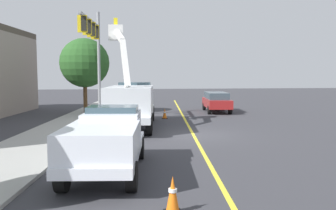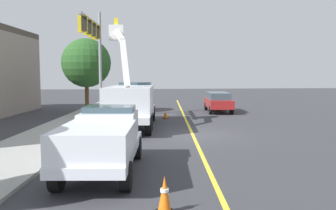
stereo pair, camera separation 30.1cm
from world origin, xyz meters
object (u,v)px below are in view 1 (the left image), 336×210
object	(u,v)px
utility_bucket_truck	(132,101)
passing_minivan	(216,101)
service_pickup_truck	(107,139)
traffic_cone_leading	(173,195)
traffic_signal_mast	(94,42)
traffic_cone_mid_front	(165,114)

from	to	relation	value
utility_bucket_truck	passing_minivan	xyz separation A→B (m)	(7.55, -7.44, -0.63)
service_pickup_truck	passing_minivan	size ratio (longest dim) A/B	1.16
service_pickup_truck	traffic_cone_leading	xyz separation A→B (m)	(-3.53, -1.63, -0.68)
service_pickup_truck	traffic_cone_leading	world-z (taller)	service_pickup_truck
utility_bucket_truck	passing_minivan	world-z (taller)	utility_bucket_truck
utility_bucket_truck	traffic_signal_mast	bearing A→B (deg)	38.29
utility_bucket_truck	traffic_cone_leading	xyz separation A→B (m)	(-13.42, -0.57, -1.16)
passing_minivan	traffic_signal_mast	xyz separation A→B (m)	(-4.42, 9.92, 4.44)
utility_bucket_truck	passing_minivan	size ratio (longest dim) A/B	1.69
traffic_cone_leading	traffic_signal_mast	distance (m)	17.55
service_pickup_truck	passing_minivan	bearing A→B (deg)	-26.02
utility_bucket_truck	traffic_cone_leading	world-z (taller)	utility_bucket_truck
traffic_cone_leading	traffic_cone_mid_front	bearing A→B (deg)	-6.38
traffic_cone_mid_front	traffic_signal_mast	distance (m)	7.08
utility_bucket_truck	traffic_signal_mast	distance (m)	5.52
traffic_cone_mid_front	traffic_cone_leading	bearing A→B (deg)	173.62
utility_bucket_truck	traffic_signal_mast	world-z (taller)	traffic_signal_mast
traffic_cone_leading	traffic_signal_mast	world-z (taller)	traffic_signal_mast
service_pickup_truck	passing_minivan	world-z (taller)	service_pickup_truck
service_pickup_truck	traffic_cone_mid_front	distance (m)	14.01
traffic_signal_mast	utility_bucket_truck	bearing A→B (deg)	-141.71
service_pickup_truck	traffic_signal_mast	xyz separation A→B (m)	(13.02, 1.41, 4.29)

